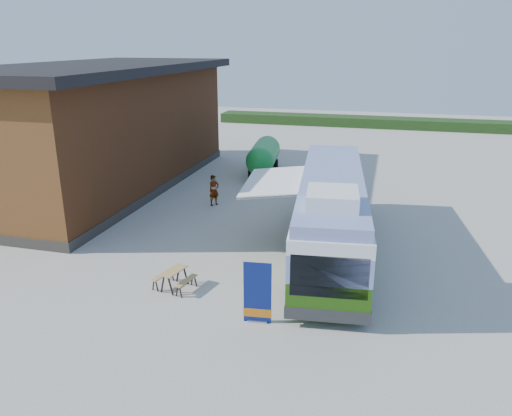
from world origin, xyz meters
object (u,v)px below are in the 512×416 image
(person_b, at_px, (301,179))
(slurry_tanker, at_px, (264,155))
(person_a, at_px, (214,190))
(bus, at_px, (331,211))
(picnic_table, at_px, (174,275))
(banner, at_px, (257,298))

(person_b, height_order, slurry_tanker, slurry_tanker)
(slurry_tanker, bearing_deg, person_a, -104.56)
(bus, bearing_deg, picnic_table, -142.70)
(person_a, bearing_deg, picnic_table, -131.76)
(banner, bearing_deg, picnic_table, 151.17)
(person_b, distance_m, slurry_tanker, 4.81)
(banner, height_order, person_a, banner)
(picnic_table, bearing_deg, slurry_tanker, 104.98)
(slurry_tanker, bearing_deg, banner, -83.30)
(bus, relative_size, person_a, 7.62)
(picnic_table, bearing_deg, banner, -10.54)
(person_b, bearing_deg, banner, 49.23)
(person_b, xyz_separation_m, slurry_tanker, (-3.24, 3.52, 0.51))
(bus, xyz_separation_m, person_b, (-2.81, 8.75, -1.08))
(banner, xyz_separation_m, picnic_table, (-3.59, 1.49, -0.32))
(picnic_table, xyz_separation_m, person_b, (2.33, 13.66, 0.26))
(banner, bearing_deg, slurry_tanker, 97.21)
(banner, bearing_deg, person_a, 109.64)
(bus, height_order, slurry_tanker, bus)
(picnic_table, bearing_deg, person_a, 112.98)
(bus, xyz_separation_m, slurry_tanker, (-6.05, 12.28, -0.58))
(person_a, bearing_deg, slurry_tanker, 29.49)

